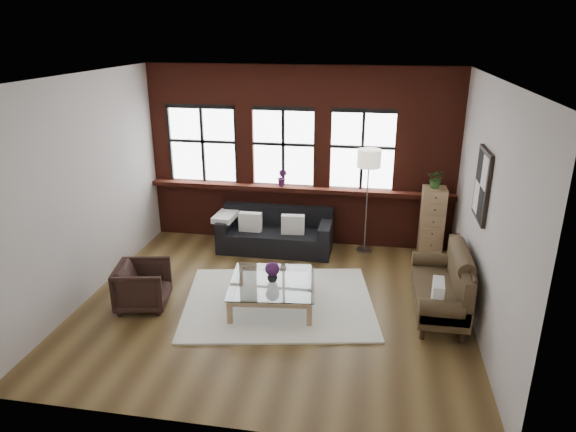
% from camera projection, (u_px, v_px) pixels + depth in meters
% --- Properties ---
extents(floor, '(5.50, 5.50, 0.00)m').
position_uv_depth(floor, '(274.00, 304.00, 7.46)').
color(floor, '#513B1D').
rests_on(floor, ground).
extents(ceiling, '(5.50, 5.50, 0.00)m').
position_uv_depth(ceiling, '(272.00, 77.00, 6.36)').
color(ceiling, white).
rests_on(ceiling, ground).
extents(wall_back, '(5.50, 0.00, 5.50)m').
position_uv_depth(wall_back, '(300.00, 156.00, 9.22)').
color(wall_back, beige).
rests_on(wall_back, ground).
extents(wall_front, '(5.50, 0.00, 5.50)m').
position_uv_depth(wall_front, '(219.00, 286.00, 4.60)').
color(wall_front, beige).
rests_on(wall_front, ground).
extents(wall_left, '(0.00, 5.00, 5.00)m').
position_uv_depth(wall_left, '(85.00, 189.00, 7.35)').
color(wall_left, beige).
rests_on(wall_left, ground).
extents(wall_right, '(0.00, 5.00, 5.00)m').
position_uv_depth(wall_right, '(487.00, 211.00, 6.47)').
color(wall_right, beige).
rests_on(wall_right, ground).
extents(brick_backwall, '(5.50, 0.12, 3.20)m').
position_uv_depth(brick_backwall, '(300.00, 157.00, 9.17)').
color(brick_backwall, '#541E13').
rests_on(brick_backwall, floor).
extents(sill_ledge, '(5.50, 0.30, 0.08)m').
position_uv_depth(sill_ledge, '(299.00, 189.00, 9.28)').
color(sill_ledge, '#541E13').
rests_on(sill_ledge, brick_backwall).
extents(window_left, '(1.38, 0.10, 1.50)m').
position_uv_depth(window_left, '(203.00, 145.00, 9.41)').
color(window_left, black).
rests_on(window_left, brick_backwall).
extents(window_mid, '(1.38, 0.10, 1.50)m').
position_uv_depth(window_mid, '(283.00, 148.00, 9.17)').
color(window_mid, black).
rests_on(window_mid, brick_backwall).
extents(window_right, '(1.38, 0.10, 1.50)m').
position_uv_depth(window_right, '(362.00, 151.00, 8.95)').
color(window_right, black).
rests_on(window_right, brick_backwall).
extents(wall_poster, '(0.05, 0.74, 0.94)m').
position_uv_depth(wall_poster, '(482.00, 185.00, 6.67)').
color(wall_poster, black).
rests_on(wall_poster, wall_right).
extents(shag_rug, '(3.04, 2.57, 0.03)m').
position_uv_depth(shag_rug, '(279.00, 302.00, 7.48)').
color(shag_rug, white).
rests_on(shag_rug, floor).
extents(dark_sofa, '(2.00, 0.81, 0.72)m').
position_uv_depth(dark_sofa, '(275.00, 231.00, 9.15)').
color(dark_sofa, black).
rests_on(dark_sofa, floor).
extents(pillow_a, '(0.40, 0.14, 0.34)m').
position_uv_depth(pillow_a, '(250.00, 222.00, 9.06)').
color(pillow_a, white).
rests_on(pillow_a, dark_sofa).
extents(pillow_b, '(0.41, 0.18, 0.34)m').
position_uv_depth(pillow_b, '(293.00, 224.00, 8.94)').
color(pillow_b, white).
rests_on(pillow_b, dark_sofa).
extents(vintage_settee, '(0.75, 1.68, 0.89)m').
position_uv_depth(vintage_settee, '(439.00, 284.00, 7.09)').
color(vintage_settee, '#3F311D').
rests_on(vintage_settee, floor).
extents(pillow_settee, '(0.17, 0.39, 0.34)m').
position_uv_depth(pillow_settee, '(438.00, 294.00, 6.59)').
color(pillow_settee, white).
rests_on(pillow_settee, vintage_settee).
extents(armchair, '(0.84, 0.82, 0.65)m').
position_uv_depth(armchair, '(143.00, 286.00, 7.29)').
color(armchair, black).
rests_on(armchair, floor).
extents(coffee_table, '(1.32, 1.32, 0.40)m').
position_uv_depth(coffee_table, '(273.00, 294.00, 7.35)').
color(coffee_table, '#A38058').
rests_on(coffee_table, shag_rug).
extents(vase, '(0.19, 0.19, 0.16)m').
position_uv_depth(vase, '(272.00, 277.00, 7.26)').
color(vase, '#B2B2B2').
rests_on(vase, coffee_table).
extents(flowers, '(0.21, 0.21, 0.21)m').
position_uv_depth(flowers, '(272.00, 269.00, 7.22)').
color(flowers, '#491B4F').
rests_on(flowers, vase).
extents(drawer_chest, '(0.39, 0.39, 1.26)m').
position_uv_depth(drawer_chest, '(432.00, 223.00, 8.76)').
color(drawer_chest, '#A38058').
rests_on(drawer_chest, floor).
extents(potted_plant_top, '(0.34, 0.30, 0.33)m').
position_uv_depth(potted_plant_top, '(436.00, 179.00, 8.49)').
color(potted_plant_top, '#2D5923').
rests_on(potted_plant_top, drawer_chest).
extents(floor_lamp, '(0.40, 0.40, 2.00)m').
position_uv_depth(floor_lamp, '(367.00, 198.00, 8.91)').
color(floor_lamp, '#A5A5A8').
rests_on(floor_lamp, floor).
extents(sill_plant, '(0.22, 0.19, 0.32)m').
position_uv_depth(sill_plant, '(282.00, 178.00, 9.23)').
color(sill_plant, '#491B4F').
rests_on(sill_plant, sill_ledge).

